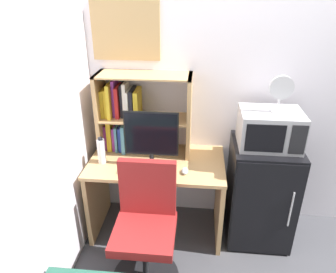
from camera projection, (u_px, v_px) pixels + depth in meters
wall_back at (326, 89)px, 2.62m from camera, size 6.40×0.04×2.60m
desk at (157, 183)px, 2.79m from camera, size 1.14×0.65×0.73m
hutch_bookshelf at (131, 111)px, 2.72m from camera, size 0.79×0.30×0.70m
monitor at (151, 137)px, 2.50m from camera, size 0.43×0.17×0.48m
keyboard at (146, 170)px, 2.54m from camera, size 0.44×0.15×0.02m
computer_mouse at (185, 171)px, 2.51m from camera, size 0.05×0.09×0.04m
water_bottle at (101, 151)px, 2.62m from camera, size 0.07×0.07×0.23m
mini_fridge at (260, 192)px, 2.75m from camera, size 0.54×0.56×0.91m
microwave at (270, 129)px, 2.49m from camera, size 0.48×0.37×0.29m
desk_fan at (281, 91)px, 2.34m from camera, size 0.18×0.11×0.28m
desk_chair at (146, 232)px, 2.37m from camera, size 0.51×0.51×0.95m
wall_corkboard at (126, 31)px, 2.55m from camera, size 0.56×0.02×0.46m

